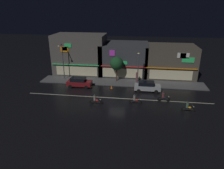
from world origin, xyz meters
name	(u,v)px	position (x,y,z in m)	size (l,w,h in m)	color
ground_plane	(117,98)	(0.00, 0.00, 0.00)	(140.00, 140.00, 0.00)	black
lane_divider_stripe	(117,98)	(0.00, 0.00, 0.01)	(28.75, 0.16, 0.01)	beige
sidewalk_far	(121,82)	(0.00, 6.96, 0.07)	(30.26, 3.81, 0.14)	#4C4C4F
storefront_left_block	(80,54)	(-9.08, 12.02, 4.03)	(10.36, 6.46, 8.07)	#56514C
storefront_center_block	(124,59)	(0.00, 12.99, 3.15)	(9.53, 8.40, 6.30)	#383A3F
storefront_right_block	(169,61)	(9.08, 12.34, 3.10)	(9.79, 7.11, 6.21)	#4C443A
streetlamp_west	(62,59)	(-11.15, 7.20, 4.14)	(0.44, 1.64, 6.74)	#47494C
streetlamp_mid	(138,65)	(2.99, 6.16, 3.79)	(0.44, 1.64, 6.07)	#47494C
pedestrian_on_sidewalk	(137,77)	(2.86, 7.65, 1.04)	(0.40, 0.40, 1.95)	brown
street_tree	(117,63)	(-0.97, 7.64, 3.49)	(2.46, 2.46, 4.60)	#473323
parked_car_near_kerb	(147,86)	(4.65, 3.59, 0.87)	(4.30, 1.98, 1.67)	#9EA0A5
parked_car_trailing	(79,82)	(-7.15, 3.94, 0.87)	(4.30, 1.98, 1.67)	maroon
motorcycle_lead	(188,107)	(9.96, -2.97, 0.63)	(1.90, 0.60, 1.52)	black
motorcycle_following	(164,97)	(7.04, -0.06, 0.63)	(1.90, 0.60, 1.52)	black
motorcycle_opposite_lane	(95,100)	(-2.85, -2.48, 0.63)	(1.90, 0.60, 1.52)	black
motorcycle_trailing_far	(135,100)	(2.84, -1.61, 0.63)	(1.90, 0.60, 1.52)	black
traffic_cone	(112,87)	(-1.38, 3.90, 0.28)	(0.36, 0.36, 0.55)	orange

